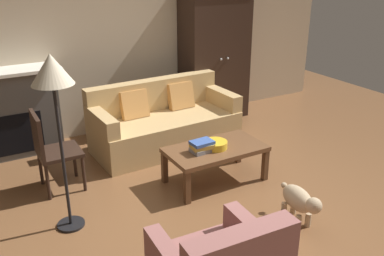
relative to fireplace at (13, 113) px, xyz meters
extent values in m
plane|color=brown|center=(1.55, -2.30, -0.57)|extent=(9.60, 9.60, 0.00)
cube|color=beige|center=(1.55, 0.25, 0.83)|extent=(7.20, 0.10, 2.80)
cube|color=#4C4947|center=(0.00, 0.00, -0.03)|extent=(1.10, 0.36, 1.08)
cube|color=black|center=(0.00, -0.18, -0.23)|extent=(0.60, 0.01, 0.52)
cube|color=white|center=(0.00, -0.02, 0.53)|extent=(1.26, 0.48, 0.04)
cube|color=black|center=(2.95, -0.08, 0.38)|extent=(1.00, 0.52, 1.89)
sphere|color=#ADAFB5|center=(2.89, -0.35, 0.42)|extent=(0.04, 0.04, 0.04)
sphere|color=#ADAFB5|center=(3.01, -0.35, 0.42)|extent=(0.04, 0.04, 0.04)
cube|color=tan|center=(1.76, -0.77, -0.35)|extent=(1.93, 0.91, 0.44)
cube|color=tan|center=(1.74, -0.43, 0.08)|extent=(1.91, 0.25, 0.42)
cube|color=tan|center=(0.88, -0.80, -0.02)|extent=(0.19, 0.80, 0.22)
cube|color=tan|center=(2.64, -0.74, -0.02)|extent=(0.19, 0.80, 0.22)
cube|color=tan|center=(1.40, -0.58, 0.04)|extent=(0.37, 0.20, 0.37)
cube|color=tan|center=(2.10, -0.56, 0.04)|extent=(0.37, 0.20, 0.37)
cube|color=brown|center=(1.82, -1.88, -0.17)|extent=(1.10, 0.60, 0.05)
cube|color=brown|center=(1.31, -2.14, -0.38)|extent=(0.06, 0.06, 0.37)
cube|color=brown|center=(2.33, -2.14, -0.38)|extent=(0.06, 0.06, 0.37)
cube|color=brown|center=(1.31, -1.62, -0.38)|extent=(0.06, 0.06, 0.37)
cube|color=brown|center=(2.33, -1.62, -0.38)|extent=(0.06, 0.06, 0.37)
cylinder|color=gold|center=(1.81, -1.89, -0.11)|extent=(0.27, 0.27, 0.08)
cube|color=gray|center=(1.64, -1.90, -0.13)|extent=(0.25, 0.18, 0.05)
cube|color=gold|center=(1.63, -1.90, -0.08)|extent=(0.25, 0.19, 0.04)
cube|color=#38569E|center=(1.63, -1.90, -0.04)|extent=(0.25, 0.18, 0.04)
cube|color=#935B56|center=(1.11, -3.51, -0.05)|extent=(0.16, 0.70, 0.20)
cube|color=black|center=(0.28, -1.16, -0.14)|extent=(0.45, 0.45, 0.04)
cylinder|color=black|center=(0.47, -1.35, -0.36)|extent=(0.04, 0.04, 0.41)
cylinder|color=black|center=(0.47, -0.97, -0.36)|extent=(0.04, 0.04, 0.41)
cylinder|color=black|center=(0.09, -1.35, -0.36)|extent=(0.04, 0.04, 0.41)
cylinder|color=black|center=(0.09, -0.97, -0.36)|extent=(0.04, 0.04, 0.41)
cube|color=black|center=(0.08, -1.16, 0.11)|extent=(0.05, 0.44, 0.45)
cylinder|color=black|center=(0.15, -1.93, -0.56)|extent=(0.26, 0.26, 0.02)
cylinder|color=black|center=(0.15, -1.93, 0.14)|extent=(0.03, 0.03, 1.42)
cone|color=beige|center=(0.15, -1.93, 0.96)|extent=(0.36, 0.36, 0.26)
ellipsoid|color=tan|center=(2.07, -2.94, -0.32)|extent=(0.25, 0.42, 0.22)
sphere|color=tan|center=(2.04, -3.18, -0.26)|extent=(0.15, 0.15, 0.15)
cylinder|color=tan|center=(2.11, -3.07, -0.50)|extent=(0.06, 0.06, 0.14)
cylinder|color=tan|center=(2.00, -3.05, -0.50)|extent=(0.06, 0.06, 0.14)
cylinder|color=tan|center=(2.14, -2.83, -0.50)|extent=(0.06, 0.06, 0.14)
cylinder|color=tan|center=(2.03, -2.81, -0.50)|extent=(0.06, 0.06, 0.14)
sphere|color=tan|center=(2.10, -2.71, -0.30)|extent=(0.06, 0.06, 0.06)
camera|label=1|loc=(-0.55, -5.48, 1.84)|focal=39.87mm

